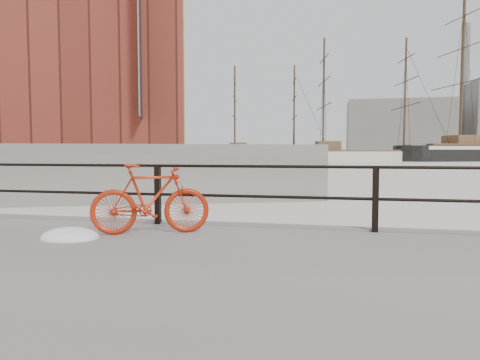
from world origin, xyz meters
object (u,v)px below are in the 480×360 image
at_px(schooner_left, 264,161).
at_px(workboat_far, 85,165).
at_px(workboat_near, 98,168).
at_px(schooner_mid, 363,161).
at_px(bicycle, 150,199).

relative_size(schooner_left, workboat_far, 2.40).
distance_m(workboat_near, workboat_far, 10.31).
relative_size(schooner_left, workboat_near, 1.89).
bearing_deg(schooner_left, workboat_far, -126.53).
height_order(schooner_mid, schooner_left, schooner_mid).
xyz_separation_m(schooner_mid, workboat_near, (-27.85, -39.67, 0.00)).
height_order(schooner_mid, workboat_far, schooner_mid).
distance_m(schooner_mid, workboat_near, 48.47).
bearing_deg(schooner_left, bicycle, -91.92).
bearing_deg(bicycle, schooner_left, 75.20).
height_order(bicycle, schooner_mid, schooner_mid).
bearing_deg(workboat_far, schooner_mid, 15.59).
bearing_deg(workboat_near, workboat_far, 113.50).
height_order(schooner_left, workboat_far, schooner_left).
xyz_separation_m(schooner_mid, schooner_left, (-17.71, 1.03, 0.00)).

